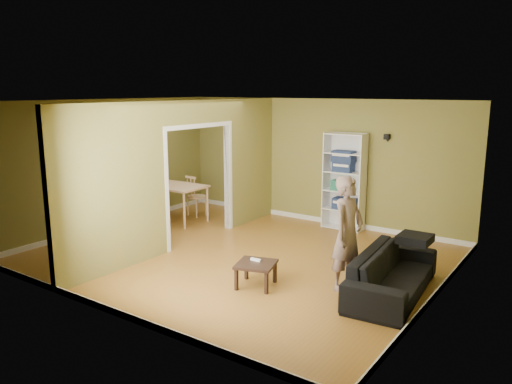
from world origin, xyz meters
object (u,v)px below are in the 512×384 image
(dining_table, at_px, (175,189))
(chair_near, at_px, (158,205))
(bookshelf, at_px, (345,181))
(coffee_table, at_px, (256,266))
(sofa, at_px, (393,267))
(person, at_px, (348,224))
(chair_far, at_px, (197,195))
(chair_left, at_px, (152,196))

(dining_table, xyz_separation_m, chair_near, (0.11, -0.63, -0.22))
(bookshelf, distance_m, coffee_table, 3.63)
(coffee_table, distance_m, dining_table, 4.04)
(sofa, relative_size, bookshelf, 1.07)
(person, bearing_deg, dining_table, 80.08)
(person, height_order, bookshelf, bookshelf)
(coffee_table, relative_size, chair_near, 0.55)
(sofa, bearing_deg, person, 101.13)
(chair_far, bearing_deg, person, 163.11)
(chair_far, bearing_deg, coffee_table, 149.02)
(sofa, distance_m, chair_far, 5.43)
(sofa, bearing_deg, dining_table, 72.49)
(coffee_table, bearing_deg, chair_far, 142.66)
(chair_left, bearing_deg, bookshelf, 113.75)
(chair_near, bearing_deg, bookshelf, 16.76)
(coffee_table, bearing_deg, chair_near, 157.86)
(person, bearing_deg, chair_far, 73.06)
(bookshelf, relative_size, dining_table, 1.55)
(sofa, xyz_separation_m, chair_left, (-5.97, 1.20, 0.04))
(bookshelf, xyz_separation_m, chair_far, (-3.15, -0.94, -0.51))
(person, xyz_separation_m, chair_near, (-4.47, 0.70, -0.47))
(dining_table, bearing_deg, person, -16.23)
(person, height_order, dining_table, person)
(person, bearing_deg, chair_near, 87.41)
(chair_left, distance_m, chair_far, 1.01)
(chair_near, height_order, chair_far, chair_near)
(sofa, xyz_separation_m, person, (-0.61, -0.18, 0.56))
(bookshelf, relative_size, coffee_table, 3.67)
(bookshelf, bearing_deg, person, -64.59)
(bookshelf, height_order, dining_table, bookshelf)
(bookshelf, bearing_deg, coffee_table, -85.54)
(bookshelf, height_order, chair_left, bookshelf)
(person, relative_size, chair_near, 1.99)
(chair_near, xyz_separation_m, chair_far, (-0.05, 1.24, -0.02))
(person, bearing_deg, sofa, -67.61)
(bookshelf, distance_m, chair_near, 3.82)
(person, bearing_deg, chair_left, 81.87)
(bookshelf, relative_size, chair_far, 2.11)
(chair_left, distance_m, chair_near, 1.12)
(dining_table, bearing_deg, bookshelf, 25.73)
(coffee_table, xyz_separation_m, chair_near, (-3.38, 1.37, 0.18))
(chair_left, xyz_separation_m, chair_far, (0.84, 0.56, 0.02))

